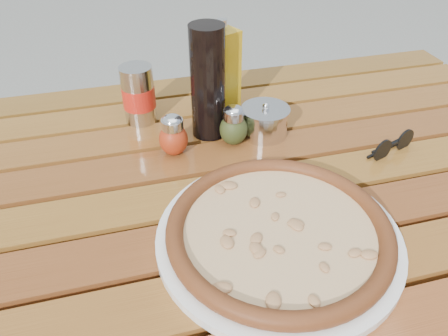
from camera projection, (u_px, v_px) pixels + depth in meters
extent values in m
cube|color=#33180B|center=(385.00, 177.00, 1.42)|extent=(0.06, 0.06, 0.70)
cube|color=#37210C|center=(227.00, 211.00, 0.77)|extent=(1.36, 0.86, 0.04)
cube|color=#5B3010|center=(266.00, 289.00, 0.60)|extent=(1.40, 0.09, 0.03)
cube|color=#4F230D|center=(244.00, 237.00, 0.67)|extent=(1.40, 0.09, 0.03)
cube|color=#5C3410|center=(227.00, 196.00, 0.75)|extent=(1.40, 0.09, 0.03)
cube|color=#4F260E|center=(213.00, 162.00, 0.83)|extent=(1.40, 0.09, 0.03)
cube|color=#552C0F|center=(201.00, 134.00, 0.91)|extent=(1.40, 0.09, 0.03)
cube|color=#5A320F|center=(192.00, 111.00, 0.99)|extent=(1.40, 0.09, 0.03)
cube|color=#4F2F0E|center=(183.00, 91.00, 1.06)|extent=(1.40, 0.09, 0.03)
cylinder|color=white|center=(278.00, 237.00, 0.64)|extent=(0.45, 0.45, 0.01)
cylinder|color=beige|center=(279.00, 232.00, 0.64)|extent=(0.42, 0.42, 0.01)
torus|color=black|center=(279.00, 229.00, 0.63)|extent=(0.45, 0.45, 0.03)
ellipsoid|color=#B03214|center=(173.00, 139.00, 0.81)|extent=(0.07, 0.07, 0.06)
cylinder|color=silver|center=(172.00, 124.00, 0.79)|extent=(0.05, 0.05, 0.02)
ellipsoid|color=white|center=(172.00, 120.00, 0.79)|extent=(0.05, 0.05, 0.02)
ellipsoid|color=#3B441B|center=(234.00, 129.00, 0.84)|extent=(0.06, 0.06, 0.06)
cylinder|color=silver|center=(234.00, 114.00, 0.82)|extent=(0.05, 0.05, 0.02)
ellipsoid|color=silver|center=(234.00, 110.00, 0.81)|extent=(0.04, 0.04, 0.02)
cylinder|color=black|center=(208.00, 83.00, 0.82)|extent=(0.07, 0.07, 0.22)
cylinder|color=#BBBBC0|center=(139.00, 94.00, 0.89)|extent=(0.07, 0.07, 0.12)
cylinder|color=red|center=(139.00, 97.00, 0.89)|extent=(0.07, 0.07, 0.04)
cube|color=#BA8D13|center=(222.00, 77.00, 0.88)|extent=(0.07, 0.07, 0.19)
cylinder|color=silver|center=(222.00, 25.00, 0.81)|extent=(0.03, 0.03, 0.02)
cylinder|color=silver|center=(265.00, 123.00, 0.86)|extent=(0.11, 0.11, 0.05)
cylinder|color=silver|center=(266.00, 110.00, 0.85)|extent=(0.11, 0.11, 0.01)
sphere|color=white|center=(266.00, 106.00, 0.84)|extent=(0.02, 0.02, 0.01)
cylinder|color=black|center=(383.00, 151.00, 0.80)|extent=(0.04, 0.02, 0.04)
cylinder|color=black|center=(405.00, 140.00, 0.83)|extent=(0.04, 0.02, 0.04)
cube|color=black|center=(395.00, 143.00, 0.81)|extent=(0.02, 0.01, 0.00)
cube|color=black|center=(384.00, 150.00, 0.83)|extent=(0.09, 0.03, 0.00)
cube|color=black|center=(388.00, 145.00, 0.84)|extent=(0.09, 0.03, 0.00)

